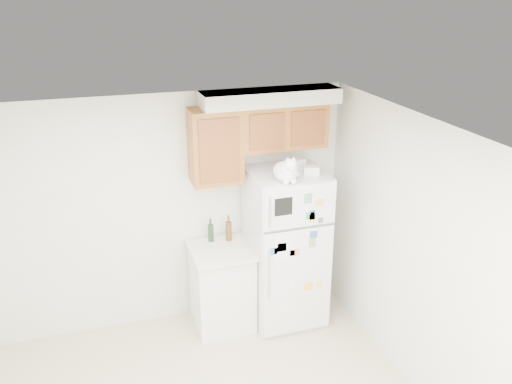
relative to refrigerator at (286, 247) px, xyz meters
name	(u,v)px	position (x,y,z in m)	size (l,w,h in m)	color
room_shell	(218,250)	(-1.06, -1.36, 0.82)	(3.84, 4.04, 2.52)	beige
refrigerator	(286,247)	(0.00, 0.00, 0.00)	(0.76, 0.78, 1.70)	silver
base_counter	(222,286)	(-0.69, 0.07, -0.39)	(0.64, 0.64, 0.92)	white
cat	(287,171)	(-0.10, -0.24, 0.96)	(0.28, 0.41, 0.29)	white
storage_box_back	(295,164)	(0.12, 0.09, 0.90)	(0.18, 0.13, 0.10)	white
storage_box_front	(311,171)	(0.20, -0.15, 0.89)	(0.15, 0.11, 0.09)	white
bottle_green	(211,230)	(-0.75, 0.26, 0.20)	(0.06, 0.06, 0.26)	#19381E
bottle_amber	(229,228)	(-0.56, 0.23, 0.21)	(0.07, 0.07, 0.28)	#593814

